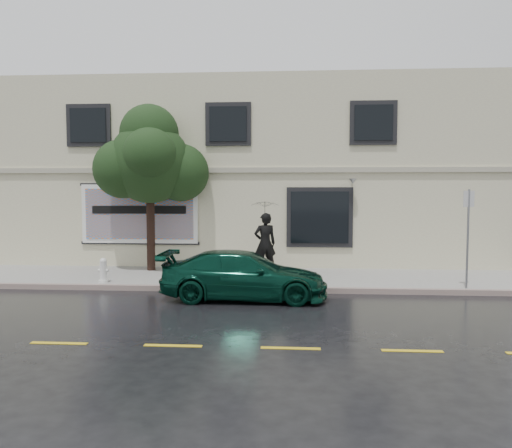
# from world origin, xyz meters

# --- Properties ---
(ground) EXTENTS (90.00, 90.00, 0.00)m
(ground) POSITION_xyz_m (0.00, 0.00, 0.00)
(ground) COLOR black
(ground) RESTS_ON ground
(sidewalk) EXTENTS (20.00, 3.50, 0.15)m
(sidewalk) POSITION_xyz_m (0.00, 3.25, 0.07)
(sidewalk) COLOR #9C9B94
(sidewalk) RESTS_ON ground
(curb) EXTENTS (20.00, 0.18, 0.16)m
(curb) POSITION_xyz_m (0.00, 1.50, 0.07)
(curb) COLOR gray
(curb) RESTS_ON ground
(road_marking) EXTENTS (19.00, 0.12, 0.01)m
(road_marking) POSITION_xyz_m (0.00, -3.50, 0.01)
(road_marking) COLOR gold
(road_marking) RESTS_ON ground
(building) EXTENTS (20.00, 8.12, 7.00)m
(building) POSITION_xyz_m (0.00, 9.00, 3.50)
(building) COLOR beige
(building) RESTS_ON ground
(billboard) EXTENTS (4.30, 0.16, 2.20)m
(billboard) POSITION_xyz_m (-3.20, 4.92, 2.05)
(billboard) COLOR white
(billboard) RESTS_ON ground
(car) EXTENTS (4.44, 2.01, 1.29)m
(car) POSITION_xyz_m (0.95, 0.59, 0.64)
(car) COLOR #083123
(car) RESTS_ON ground
(pedestrian) EXTENTS (0.84, 0.67, 2.00)m
(pedestrian) POSITION_xyz_m (1.35, 3.77, 1.15)
(pedestrian) COLOR black
(pedestrian) RESTS_ON sidewalk
(umbrella) EXTENTS (1.22, 1.22, 0.73)m
(umbrella) POSITION_xyz_m (1.35, 3.77, 2.52)
(umbrella) COLOR black
(umbrella) RESTS_ON pedestrian
(street_tree) EXTENTS (2.76, 2.76, 5.06)m
(street_tree) POSITION_xyz_m (-2.59, 4.20, 3.81)
(street_tree) COLOR black
(street_tree) RESTS_ON sidewalk
(fire_hydrant) EXTENTS (0.30, 0.28, 0.73)m
(fire_hydrant) POSITION_xyz_m (-3.39, 1.89, 0.50)
(fire_hydrant) COLOR silver
(fire_hydrant) RESTS_ON sidewalk
(sign_pole) EXTENTS (0.33, 0.13, 2.78)m
(sign_pole) POSITION_xyz_m (7.13, 1.70, 1.80)
(sign_pole) COLOR gray
(sign_pole) RESTS_ON sidewalk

